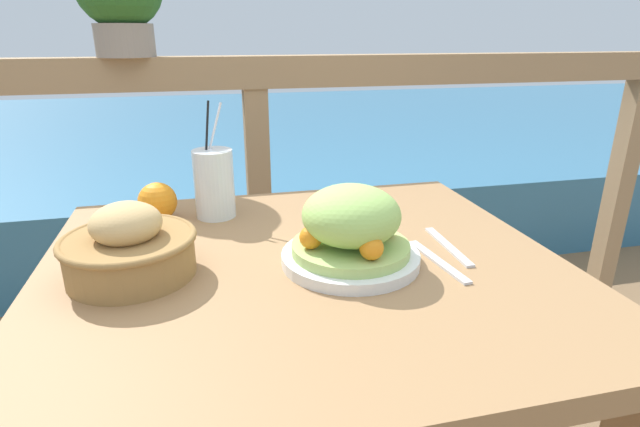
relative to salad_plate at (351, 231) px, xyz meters
name	(u,v)px	position (x,y,z in m)	size (l,w,h in m)	color
patio_table	(305,313)	(-0.08, 0.02, -0.16)	(0.92, 0.83, 0.70)	#997047
railing_fence	(257,142)	(-0.08, 0.73, 0.01)	(2.80, 0.08, 1.02)	#937551
sea_backdrop	(224,149)	(-0.08, 3.23, -0.56)	(12.00, 4.00, 0.40)	teal
salad_plate	(351,231)	(0.00, 0.00, 0.00)	(0.24, 0.24, 0.14)	silver
drink_glass	(214,183)	(-0.22, 0.30, 0.01)	(0.09, 0.09, 0.25)	silver
bread_basket	(129,247)	(-0.37, 0.04, -0.01)	(0.22, 0.22, 0.13)	olive
fork	(438,261)	(0.15, -0.03, -0.06)	(0.04, 0.18, 0.00)	silver
knife	(449,247)	(0.20, 0.02, -0.06)	(0.02, 0.18, 0.00)	silver
orange_near_basket	(158,201)	(-0.34, 0.30, -0.02)	(0.08, 0.08, 0.08)	orange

